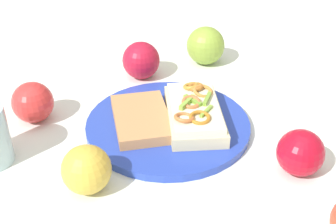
{
  "coord_description": "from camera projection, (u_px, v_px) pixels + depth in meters",
  "views": [
    {
      "loc": [
        0.15,
        -0.61,
        0.44
      ],
      "look_at": [
        0.0,
        0.0,
        0.03
      ],
      "focal_mm": 46.61,
      "sensor_mm": 36.0,
      "label": 1
    }
  ],
  "objects": [
    {
      "name": "ground_plane",
      "position": [
        168.0,
        128.0,
        0.77
      ],
      "size": [
        2.0,
        2.0,
        0.0
      ],
      "primitive_type": "plane",
      "color": "silver",
      "rests_on": "ground"
    },
    {
      "name": "plate",
      "position": [
        168.0,
        125.0,
        0.76
      ],
      "size": [
        0.29,
        0.29,
        0.01
      ],
      "primitive_type": "cylinder",
      "color": "#2844B7",
      "rests_on": "ground_plane"
    },
    {
      "name": "sandwich",
      "position": [
        194.0,
        112.0,
        0.75
      ],
      "size": [
        0.14,
        0.19,
        0.04
      ],
      "rotation": [
        0.0,
        0.0,
        5.03
      ],
      "color": "beige",
      "rests_on": "plate"
    },
    {
      "name": "bread_slice_side",
      "position": [
        142.0,
        118.0,
        0.75
      ],
      "size": [
        0.15,
        0.17,
        0.02
      ],
      "primitive_type": "cube",
      "rotation": [
        0.0,
        0.0,
        5.15
      ],
      "color": "tan",
      "rests_on": "plate"
    },
    {
      "name": "apple_0",
      "position": [
        86.0,
        169.0,
        0.62
      ],
      "size": [
        0.1,
        0.1,
        0.07
      ],
      "primitive_type": "sphere",
      "rotation": [
        0.0,
        0.0,
        3.92
      ],
      "color": "gold",
      "rests_on": "ground_plane"
    },
    {
      "name": "apple_1",
      "position": [
        206.0,
        46.0,
        0.96
      ],
      "size": [
        0.09,
        0.09,
        0.08
      ],
      "primitive_type": "sphere",
      "rotation": [
        0.0,
        0.0,
        3.0
      ],
      "color": "#88AB39",
      "rests_on": "ground_plane"
    },
    {
      "name": "apple_2",
      "position": [
        300.0,
        153.0,
        0.65
      ],
      "size": [
        0.07,
        0.07,
        0.07
      ],
      "primitive_type": "sphere",
      "rotation": [
        0.0,
        0.0,
        3.14
      ],
      "color": "#B50E22",
      "rests_on": "ground_plane"
    },
    {
      "name": "apple_4",
      "position": [
        141.0,
        60.0,
        0.9
      ],
      "size": [
        0.11,
        0.11,
        0.08
      ],
      "primitive_type": "sphere",
      "rotation": [
        0.0,
        0.0,
        2.37
      ],
      "color": "#B3162F",
      "rests_on": "ground_plane"
    },
    {
      "name": "apple_5",
      "position": [
        33.0,
        102.0,
        0.77
      ],
      "size": [
        0.09,
        0.09,
        0.07
      ],
      "primitive_type": "sphere",
      "rotation": [
        0.0,
        0.0,
        3.39
      ],
      "color": "red",
      "rests_on": "ground_plane"
    }
  ]
}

